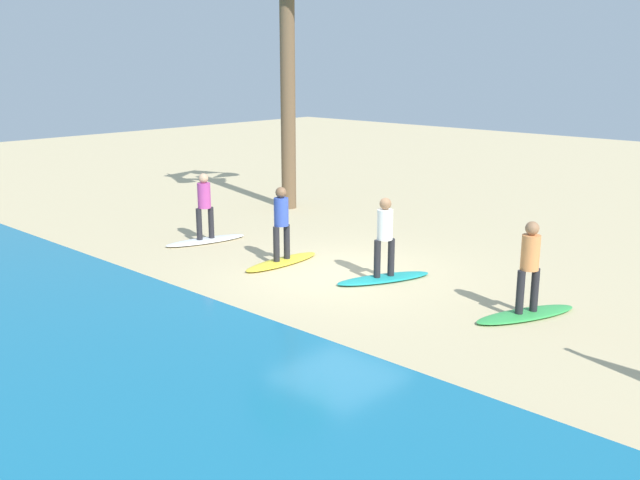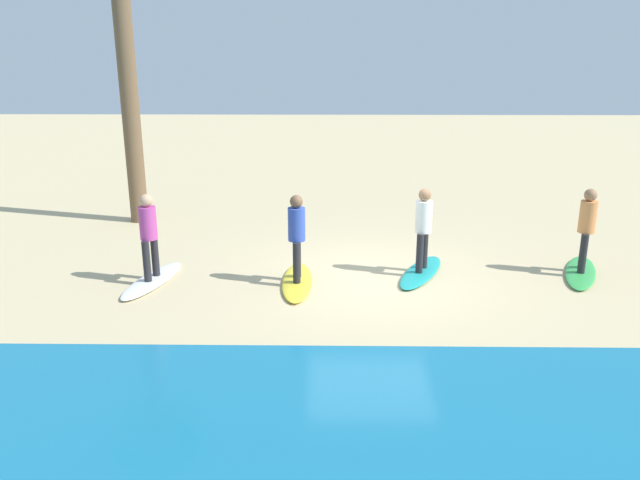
# 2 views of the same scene
# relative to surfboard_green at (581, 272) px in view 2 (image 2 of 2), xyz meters

# --- Properties ---
(ground_plane) EXTENTS (60.00, 60.00, 0.00)m
(ground_plane) POSITION_rel_surfboard_green_xyz_m (4.14, 0.28, -0.04)
(ground_plane) COLOR #CCB789
(surfboard_green) EXTENTS (1.31, 2.16, 0.09)m
(surfboard_green) POSITION_rel_surfboard_green_xyz_m (0.00, 0.00, 0.00)
(surfboard_green) COLOR green
(surfboard_green) RESTS_ON ground
(surfer_green) EXTENTS (0.32, 0.44, 1.64)m
(surfer_green) POSITION_rel_surfboard_green_xyz_m (0.00, 0.00, 0.99)
(surfer_green) COLOR #232328
(surfer_green) RESTS_ON surfboard_green
(surfboard_teal) EXTENTS (1.36, 2.15, 0.09)m
(surfboard_teal) POSITION_rel_surfboard_green_xyz_m (3.16, 0.03, 0.00)
(surfboard_teal) COLOR teal
(surfboard_teal) RESTS_ON ground
(surfer_teal) EXTENTS (0.32, 0.43, 1.64)m
(surfer_teal) POSITION_rel_surfboard_green_xyz_m (3.16, 0.03, 0.99)
(surfer_teal) COLOR #232328
(surfer_teal) RESTS_ON surfboard_teal
(surfboard_yellow) EXTENTS (0.58, 2.10, 0.09)m
(surfboard_yellow) POSITION_rel_surfboard_green_xyz_m (5.58, 0.61, 0.00)
(surfboard_yellow) COLOR yellow
(surfboard_yellow) RESTS_ON ground
(surfer_yellow) EXTENTS (0.32, 0.46, 1.64)m
(surfer_yellow) POSITION_rel_surfboard_green_xyz_m (5.58, 0.61, 0.99)
(surfer_yellow) COLOR #232328
(surfer_yellow) RESTS_ON surfboard_yellow
(surfboard_white) EXTENTS (1.04, 2.17, 0.09)m
(surfboard_white) POSITION_rel_surfboard_green_xyz_m (8.34, 0.57, 0.00)
(surfboard_white) COLOR white
(surfboard_white) RESTS_ON ground
(surfer_white) EXTENTS (0.32, 0.45, 1.64)m
(surfer_white) POSITION_rel_surfboard_green_xyz_m (8.34, 0.57, 0.99)
(surfer_white) COLOR #232328
(surfer_white) RESTS_ON surfboard_white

